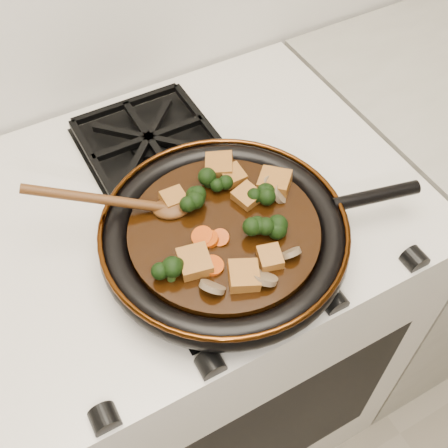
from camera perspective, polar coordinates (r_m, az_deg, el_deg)
stove at (r=1.31m, az=-2.91°, el=-10.40°), size 0.76×0.60×0.90m
burner_grate_front at (r=0.85m, az=0.15°, el=-3.21°), size 0.23×0.23×0.03m
burner_grate_back at (r=1.01m, az=-7.60°, el=8.28°), size 0.23×0.23×0.03m
skillet at (r=0.83m, az=0.13°, el=-1.08°), size 0.49×0.37×0.05m
braising_sauce at (r=0.83m, az=-0.00°, el=-0.90°), size 0.28×0.28×0.02m
tofu_cube_0 at (r=0.87m, az=5.16°, el=4.25°), size 0.06×0.06×0.03m
tofu_cube_1 at (r=0.89m, az=-0.48°, el=5.86°), size 0.06×0.06×0.03m
tofu_cube_2 at (r=0.77m, az=-2.99°, el=-3.92°), size 0.05×0.05×0.03m
tofu_cube_3 at (r=0.85m, az=2.35°, el=2.79°), size 0.04×0.05×0.03m
tofu_cube_4 at (r=0.76m, az=2.02°, el=-5.33°), size 0.06×0.06×0.03m
tofu_cube_5 at (r=0.78m, az=4.69°, el=-3.46°), size 0.04×0.04×0.02m
tofu_cube_6 at (r=0.85m, az=-5.15°, el=2.54°), size 0.04×0.03×0.02m
tofu_cube_7 at (r=0.88m, az=0.89°, el=4.87°), size 0.03×0.04×0.02m
broccoli_floret_0 at (r=0.81m, az=3.19°, el=-0.22°), size 0.09×0.08×0.07m
broccoli_floret_1 at (r=0.81m, az=5.57°, el=-0.18°), size 0.09×0.09×0.06m
broccoli_floret_2 at (r=0.76m, az=-5.43°, el=-5.07°), size 0.08×0.08×0.06m
broccoli_floret_3 at (r=0.86m, az=-0.76°, el=4.12°), size 0.08×0.09×0.06m
broccoli_floret_4 at (r=0.84m, az=-3.20°, el=2.25°), size 0.09×0.08×0.07m
broccoli_floret_5 at (r=0.85m, az=4.04°, el=2.71°), size 0.09×0.08×0.06m
carrot_coin_0 at (r=0.80m, az=-1.45°, el=-1.57°), size 0.03×0.03×0.02m
carrot_coin_1 at (r=0.80m, az=-0.37°, el=-1.40°), size 0.03×0.03×0.02m
carrot_coin_2 at (r=0.80m, az=-2.21°, el=-1.26°), size 0.03×0.03×0.02m
carrot_coin_3 at (r=0.77m, az=-1.17°, el=-4.25°), size 0.03×0.03×0.01m
mushroom_slice_0 at (r=0.76m, az=4.09°, el=-5.50°), size 0.05×0.05×0.03m
mushroom_slice_1 at (r=0.75m, az=-1.20°, el=-6.41°), size 0.05×0.05×0.03m
mushroom_slice_2 at (r=0.87m, az=4.65°, el=3.91°), size 0.04×0.04×0.03m
mushroom_slice_3 at (r=0.86m, az=5.73°, el=3.04°), size 0.04×0.04×0.03m
mushroom_slice_4 at (r=0.79m, az=6.76°, el=-2.96°), size 0.03×0.03×0.03m
wooden_spoon at (r=0.83m, az=-9.37°, el=2.08°), size 0.14×0.09×0.21m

